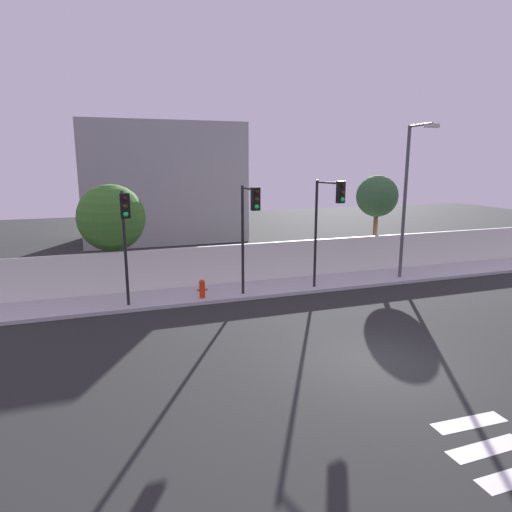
# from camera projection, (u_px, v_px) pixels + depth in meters

# --- Properties ---
(ground_plane) EXTENTS (80.00, 80.00, 0.00)m
(ground_plane) POSITION_uv_depth(u_px,v_px,m) (377.00, 364.00, 13.03)
(ground_plane) COLOR #242625
(sidewalk) EXTENTS (36.00, 2.40, 0.15)m
(sidewalk) POSITION_uv_depth(u_px,v_px,m) (274.00, 288.00, 20.60)
(sidewalk) COLOR #B6B6B6
(sidewalk) RESTS_ON ground
(perimeter_wall) EXTENTS (36.00, 0.18, 1.80)m
(perimeter_wall) POSITION_uv_depth(u_px,v_px,m) (265.00, 261.00, 21.59)
(perimeter_wall) COLOR silver
(perimeter_wall) RESTS_ON sidewalk
(traffic_light_left) EXTENTS (0.35, 1.47, 4.51)m
(traffic_light_left) POSITION_uv_depth(u_px,v_px,m) (125.00, 225.00, 16.61)
(traffic_light_left) COLOR black
(traffic_light_left) RESTS_ON sidewalk
(traffic_light_center) EXTENTS (0.35, 1.64, 4.64)m
(traffic_light_center) POSITION_uv_depth(u_px,v_px,m) (249.00, 217.00, 18.05)
(traffic_light_center) COLOR black
(traffic_light_center) RESTS_ON sidewalk
(traffic_light_right) EXTENTS (0.58, 1.76, 4.83)m
(traffic_light_right) POSITION_uv_depth(u_px,v_px,m) (329.00, 211.00, 19.10)
(traffic_light_right) COLOR black
(traffic_light_right) RESTS_ON sidewalk
(street_lamp_curbside) EXTENTS (0.71, 2.12, 7.24)m
(street_lamp_curbside) POSITION_uv_depth(u_px,v_px,m) (408.00, 190.00, 21.08)
(street_lamp_curbside) COLOR #4C4C51
(street_lamp_curbside) RESTS_ON sidewalk
(fire_hydrant) EXTENTS (0.44, 0.26, 0.79)m
(fire_hydrant) POSITION_uv_depth(u_px,v_px,m) (202.00, 288.00, 18.73)
(fire_hydrant) COLOR red
(fire_hydrant) RESTS_ON sidewalk
(roadside_tree_leftmost) EXTENTS (3.00, 3.00, 4.79)m
(roadside_tree_leftmost) POSITION_uv_depth(u_px,v_px,m) (111.00, 218.00, 19.97)
(roadside_tree_leftmost) COLOR brown
(roadside_tree_leftmost) RESTS_ON ground
(roadside_tree_midleft) EXTENTS (2.24, 2.24, 5.04)m
(roadside_tree_midleft) POSITION_uv_depth(u_px,v_px,m) (377.00, 197.00, 24.23)
(roadside_tree_midleft) COLOR brown
(roadside_tree_midleft) RESTS_ON ground
(low_building_distant) EXTENTS (11.37, 6.00, 8.44)m
(low_building_distant) POSITION_uv_depth(u_px,v_px,m) (163.00, 182.00, 32.95)
(low_building_distant) COLOR #989898
(low_building_distant) RESTS_ON ground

